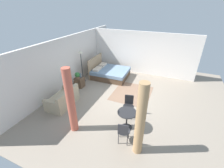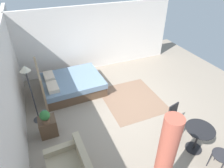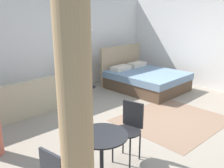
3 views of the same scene
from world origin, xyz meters
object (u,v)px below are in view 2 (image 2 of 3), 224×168
at_px(vase, 45,114).
at_px(balcony_table, 198,135).
at_px(floor_lamp, 28,81).
at_px(cafe_chair_near_window, 175,116).
at_px(nightstand, 48,126).
at_px(potted_plant, 45,116).
at_px(bed, 70,84).

relative_size(vase, balcony_table, 0.25).
relative_size(floor_lamp, cafe_chair_near_window, 2.02).
height_order(nightstand, potted_plant, potted_plant).
bearing_deg(nightstand, vase, 3.30).
bearing_deg(potted_plant, bed, -28.10).
xyz_separation_m(potted_plant, floor_lamp, (0.75, 0.20, 0.64)).
bearing_deg(potted_plant, nightstand, -5.74).
relative_size(bed, floor_lamp, 1.16).
bearing_deg(vase, floor_lamp, 21.49).
distance_m(potted_plant, floor_lamp, 1.00).
bearing_deg(potted_plant, vase, -0.81).
bearing_deg(cafe_chair_near_window, floor_lamp, 60.61).
relative_size(bed, balcony_table, 2.96).
bearing_deg(cafe_chair_near_window, vase, 66.77).
distance_m(nightstand, potted_plant, 0.46).
bearing_deg(nightstand, floor_lamp, 18.33).
relative_size(nightstand, vase, 2.95).
distance_m(bed, balcony_table, 4.22).
height_order(floor_lamp, balcony_table, floor_lamp).
height_order(bed, balcony_table, bed).
distance_m(floor_lamp, balcony_table, 4.32).
relative_size(potted_plant, cafe_chair_near_window, 0.40).
distance_m(potted_plant, vase, 0.24).
relative_size(balcony_table, cafe_chair_near_window, 0.79).
height_order(nightstand, vase, vase).
bearing_deg(floor_lamp, nightstand, -161.67).
relative_size(bed, potted_plant, 5.87).
bearing_deg(nightstand, cafe_chair_near_window, -111.35).
distance_m(potted_plant, balcony_table, 3.67).
bearing_deg(bed, potted_plant, 151.90).
height_order(balcony_table, cafe_chair_near_window, cafe_chair_near_window).
distance_m(nightstand, cafe_chair_near_window, 3.29).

